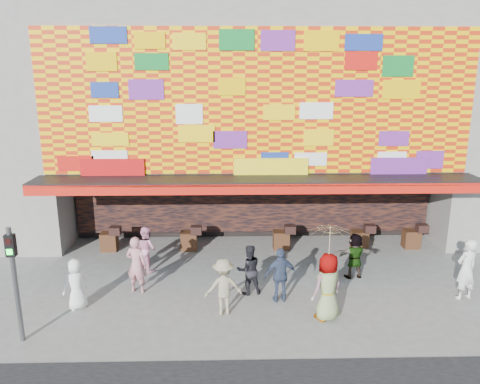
{
  "coord_description": "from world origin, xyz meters",
  "views": [
    {
      "loc": [
        -0.98,
        -12.1,
        6.58
      ],
      "look_at": [
        -0.63,
        2.0,
        2.92
      ],
      "focal_mm": 35.0,
      "sensor_mm": 36.0,
      "label": 1
    }
  ],
  "objects_px": {
    "ped_f": "(355,256)",
    "parasol": "(330,243)",
    "ped_a": "(76,284)",
    "signal_left": "(14,272)",
    "ped_e": "(281,275)",
    "ped_g": "(328,287)",
    "ped_c": "(249,270)",
    "ped_b": "(136,265)",
    "ped_d": "(223,287)",
    "ped_h": "(466,269)",
    "ped_i": "(146,249)"
  },
  "relations": [
    {
      "from": "ped_f",
      "to": "parasol",
      "type": "bearing_deg",
      "value": 52.43
    },
    {
      "from": "ped_a",
      "to": "signal_left",
      "type": "bearing_deg",
      "value": 22.09
    },
    {
      "from": "ped_e",
      "to": "ped_f",
      "type": "bearing_deg",
      "value": -157.06
    },
    {
      "from": "ped_g",
      "to": "ped_c",
      "type": "bearing_deg",
      "value": -66.45
    },
    {
      "from": "ped_b",
      "to": "ped_e",
      "type": "xyz_separation_m",
      "value": [
        4.31,
        -0.7,
        -0.07
      ]
    },
    {
      "from": "ped_a",
      "to": "ped_d",
      "type": "xyz_separation_m",
      "value": [
        4.18,
        -0.4,
        0.06
      ]
    },
    {
      "from": "ped_d",
      "to": "ped_g",
      "type": "height_order",
      "value": "ped_g"
    },
    {
      "from": "ped_d",
      "to": "ped_b",
      "type": "bearing_deg",
      "value": -39.14
    },
    {
      "from": "signal_left",
      "to": "ped_f",
      "type": "distance_m",
      "value": 10.0
    },
    {
      "from": "signal_left",
      "to": "ped_c",
      "type": "height_order",
      "value": "signal_left"
    },
    {
      "from": "signal_left",
      "to": "ped_d",
      "type": "distance_m",
      "value": 5.31
    },
    {
      "from": "ped_h",
      "to": "ped_b",
      "type": "bearing_deg",
      "value": -21.7
    },
    {
      "from": "ped_a",
      "to": "parasol",
      "type": "relative_size",
      "value": 0.77
    },
    {
      "from": "signal_left",
      "to": "ped_e",
      "type": "distance_m",
      "value": 7.06
    },
    {
      "from": "ped_a",
      "to": "ped_g",
      "type": "height_order",
      "value": "ped_g"
    },
    {
      "from": "ped_c",
      "to": "ped_f",
      "type": "xyz_separation_m",
      "value": [
        3.5,
        1.06,
        -0.02
      ]
    },
    {
      "from": "signal_left",
      "to": "parasol",
      "type": "distance_m",
      "value": 7.93
    },
    {
      "from": "ped_i",
      "to": "ped_a",
      "type": "bearing_deg",
      "value": 101.6
    },
    {
      "from": "ped_f",
      "to": "ped_i",
      "type": "relative_size",
      "value": 0.98
    },
    {
      "from": "parasol",
      "to": "ped_f",
      "type": "bearing_deg",
      "value": 61.19
    },
    {
      "from": "ped_b",
      "to": "signal_left",
      "type": "bearing_deg",
      "value": 62.4
    },
    {
      "from": "signal_left",
      "to": "ped_c",
      "type": "distance_m",
      "value": 6.39
    },
    {
      "from": "ped_a",
      "to": "ped_e",
      "type": "relative_size",
      "value": 0.91
    },
    {
      "from": "ped_b",
      "to": "ped_h",
      "type": "relative_size",
      "value": 0.96
    },
    {
      "from": "signal_left",
      "to": "ped_b",
      "type": "bearing_deg",
      "value": 47.51
    },
    {
      "from": "ped_h",
      "to": "parasol",
      "type": "relative_size",
      "value": 0.97
    },
    {
      "from": "ped_a",
      "to": "ped_f",
      "type": "distance_m",
      "value": 8.63
    },
    {
      "from": "ped_i",
      "to": "parasol",
      "type": "relative_size",
      "value": 0.8
    },
    {
      "from": "ped_h",
      "to": "ped_i",
      "type": "xyz_separation_m",
      "value": [
        -9.78,
        2.29,
        -0.16
      ]
    },
    {
      "from": "ped_f",
      "to": "ped_c",
      "type": "bearing_deg",
      "value": 8.09
    },
    {
      "from": "ped_f",
      "to": "ped_g",
      "type": "xyz_separation_m",
      "value": [
        -1.44,
        -2.61,
        0.18
      ]
    },
    {
      "from": "ped_a",
      "to": "ped_c",
      "type": "distance_m",
      "value": 4.99
    },
    {
      "from": "ped_g",
      "to": "ped_h",
      "type": "xyz_separation_m",
      "value": [
        4.33,
        1.07,
        -0.01
      ]
    },
    {
      "from": "ped_b",
      "to": "ped_i",
      "type": "bearing_deg",
      "value": -75.38
    },
    {
      "from": "signal_left",
      "to": "ped_d",
      "type": "relative_size",
      "value": 1.86
    },
    {
      "from": "ped_i",
      "to": "ped_g",
      "type": "bearing_deg",
      "value": -169.56
    },
    {
      "from": "ped_a",
      "to": "ped_h",
      "type": "distance_m",
      "value": 11.33
    },
    {
      "from": "ped_e",
      "to": "parasol",
      "type": "bearing_deg",
      "value": 129.57
    },
    {
      "from": "ped_e",
      "to": "ped_f",
      "type": "xyz_separation_m",
      "value": [
        2.59,
        1.57,
        -0.06
      ]
    },
    {
      "from": "signal_left",
      "to": "ped_g",
      "type": "height_order",
      "value": "signal_left"
    },
    {
      "from": "ped_h",
      "to": "ped_i",
      "type": "relative_size",
      "value": 1.21
    },
    {
      "from": "ped_i",
      "to": "ped_h",
      "type": "bearing_deg",
      "value": -151.09
    },
    {
      "from": "ped_b",
      "to": "ped_e",
      "type": "distance_m",
      "value": 4.37
    },
    {
      "from": "signal_left",
      "to": "ped_b",
      "type": "relative_size",
      "value": 1.68
    },
    {
      "from": "ped_b",
      "to": "parasol",
      "type": "height_order",
      "value": "parasol"
    },
    {
      "from": "ped_h",
      "to": "parasol",
      "type": "bearing_deg",
      "value": -3.87
    },
    {
      "from": "parasol",
      "to": "ped_e",
      "type": "bearing_deg",
      "value": 137.85
    },
    {
      "from": "ped_a",
      "to": "ped_h",
      "type": "height_order",
      "value": "ped_h"
    },
    {
      "from": "ped_a",
      "to": "ped_f",
      "type": "height_order",
      "value": "ped_f"
    },
    {
      "from": "parasol",
      "to": "ped_i",
      "type": "bearing_deg",
      "value": 148.33
    }
  ]
}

